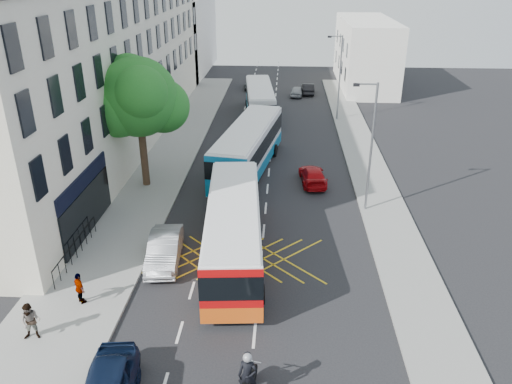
# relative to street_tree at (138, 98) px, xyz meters

# --- Properties ---
(ground) EXTENTS (120.00, 120.00, 0.00)m
(ground) POSITION_rel_street_tree_xyz_m (8.51, -14.97, -6.29)
(ground) COLOR black
(ground) RESTS_ON ground
(pavement_left) EXTENTS (5.00, 70.00, 0.15)m
(pavement_left) POSITION_rel_street_tree_xyz_m (0.01, 0.03, -6.22)
(pavement_left) COLOR gray
(pavement_left) RESTS_ON ground
(pavement_right) EXTENTS (3.00, 70.00, 0.15)m
(pavement_right) POSITION_rel_street_tree_xyz_m (16.01, 0.03, -6.22)
(pavement_right) COLOR gray
(pavement_right) RESTS_ON ground
(terrace_main) EXTENTS (8.30, 45.00, 13.50)m
(terrace_main) POSITION_rel_street_tree_xyz_m (-5.49, 9.52, 0.46)
(terrace_main) COLOR beige
(terrace_main) RESTS_ON ground
(terrace_far) EXTENTS (8.00, 20.00, 10.00)m
(terrace_far) POSITION_rel_street_tree_xyz_m (-5.49, 40.03, -1.29)
(terrace_far) COLOR silver
(terrace_far) RESTS_ON ground
(building_right) EXTENTS (6.00, 18.00, 8.00)m
(building_right) POSITION_rel_street_tree_xyz_m (19.51, 33.03, -2.29)
(building_right) COLOR silver
(building_right) RESTS_ON ground
(street_tree) EXTENTS (6.30, 5.70, 8.80)m
(street_tree) POSITION_rel_street_tree_xyz_m (0.00, 0.00, 0.00)
(street_tree) COLOR #382619
(street_tree) RESTS_ON pavement_left
(lamp_near) EXTENTS (1.45, 0.15, 8.00)m
(lamp_near) POSITION_rel_street_tree_xyz_m (14.71, -2.97, -1.68)
(lamp_near) COLOR slate
(lamp_near) RESTS_ON pavement_right
(lamp_far) EXTENTS (1.45, 0.15, 8.00)m
(lamp_far) POSITION_rel_street_tree_xyz_m (14.71, 17.03, -1.68)
(lamp_far) COLOR slate
(lamp_far) RESTS_ON pavement_right
(railings) EXTENTS (0.08, 5.60, 1.14)m
(railings) POSITION_rel_street_tree_xyz_m (-1.19, -9.67, -5.57)
(railings) COLOR black
(railings) RESTS_ON pavement_left
(bus_near) EXTENTS (3.62, 11.81, 3.27)m
(bus_near) POSITION_rel_street_tree_xyz_m (7.07, -8.98, -4.57)
(bus_near) COLOR silver
(bus_near) RESTS_ON ground
(bus_mid) EXTENTS (4.81, 12.53, 3.44)m
(bus_mid) POSITION_rel_street_tree_xyz_m (6.94, 3.39, -4.48)
(bus_mid) COLOR silver
(bus_mid) RESTS_ON ground
(bus_far) EXTENTS (3.62, 11.15, 3.08)m
(bus_far) POSITION_rel_street_tree_xyz_m (7.06, 18.02, -4.67)
(bus_far) COLOR silver
(bus_far) RESTS_ON ground
(motorbike) EXTENTS (0.83, 2.36, 2.11)m
(motorbike) POSITION_rel_street_tree_xyz_m (8.48, -18.33, -5.30)
(motorbike) COLOR black
(motorbike) RESTS_ON ground
(parked_car_silver) EXTENTS (1.99, 4.62, 1.48)m
(parked_car_silver) POSITION_rel_street_tree_xyz_m (3.48, -9.53, -5.55)
(parked_car_silver) COLOR #9B9DA2
(parked_car_silver) RESTS_ON ground
(red_hatchback) EXTENTS (2.04, 4.22, 1.18)m
(red_hatchback) POSITION_rel_street_tree_xyz_m (11.68, 1.21, -5.70)
(red_hatchback) COLOR #A4070B
(red_hatchback) RESTS_ON ground
(distant_car_grey) EXTENTS (2.27, 4.88, 1.35)m
(distant_car_grey) POSITION_rel_street_tree_xyz_m (5.77, 30.11, -5.62)
(distant_car_grey) COLOR #414549
(distant_car_grey) RESTS_ON ground
(distant_car_silver) EXTENTS (1.79, 3.56, 1.16)m
(distant_car_silver) POSITION_rel_street_tree_xyz_m (11.01, 26.55, -5.71)
(distant_car_silver) COLOR #9C9FA3
(distant_car_silver) RESTS_ON ground
(distant_car_dark) EXTENTS (1.44, 3.81, 1.24)m
(distant_car_dark) POSITION_rel_street_tree_xyz_m (12.29, 27.75, -5.67)
(distant_car_dark) COLOR black
(distant_car_dark) RESTS_ON ground
(pedestrian_near) EXTENTS (0.90, 0.75, 1.69)m
(pedestrian_near) POSITION_rel_street_tree_xyz_m (-0.60, -15.82, -5.29)
(pedestrian_near) COLOR gray
(pedestrian_near) RESTS_ON pavement_left
(pedestrian_far) EXTENTS (0.92, 0.91, 1.56)m
(pedestrian_far) POSITION_rel_street_tree_xyz_m (0.48, -13.38, -5.36)
(pedestrian_far) COLOR gray
(pedestrian_far) RESTS_ON pavement_left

